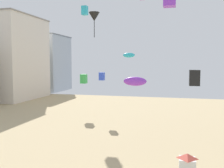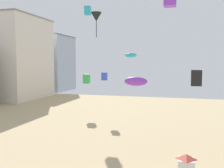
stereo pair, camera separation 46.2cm
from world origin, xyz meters
The scene contains 10 objects.
boardwalk_hotel_mid centered at (-31.10, 49.23, 10.09)m, with size 16.34×16.60×20.18m.
boardwalk_hotel_far centered at (-31.10, 68.05, 8.77)m, with size 13.97×13.65×17.53m.
lifeguard_stand centered at (11.04, 12.88, 1.84)m, with size 1.10×1.10×2.55m.
kite_green_box centered at (-4.96, 35.28, 6.11)m, with size 1.00×1.00×1.57m.
kite_purple_parafoil centered at (6.26, 19.93, 6.96)m, with size 2.31×0.64×0.90m.
kite_cyan_box centered at (-5.52, 37.57, 18.02)m, with size 0.98×0.98×1.54m.
kite_blue_box centered at (-1.13, 33.24, 6.69)m, with size 0.80×0.80×1.26m.
kite_cyan_parafoil centered at (4.32, 27.18, 9.79)m, with size 1.55×0.43×0.60m.
kite_black_delta centered at (-0.41, 27.37, 14.88)m, with size 1.44×1.44×3.28m.
kite_black_box_2 centered at (12.20, 23.96, 7.16)m, with size 1.10×1.10×1.73m.
Camera 2 is at (10.53, -4.42, 8.75)m, focal length 39.87 mm.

